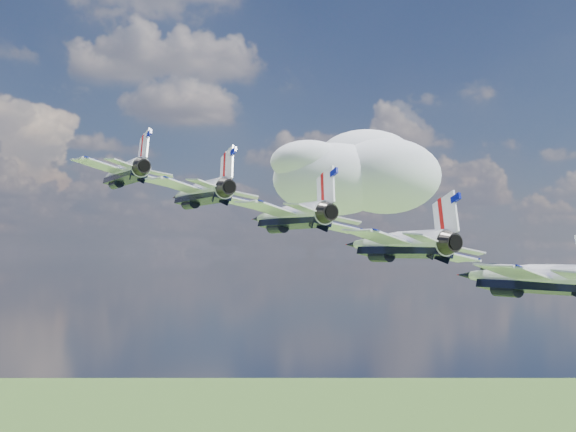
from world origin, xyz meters
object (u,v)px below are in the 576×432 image
object	(u,v)px
jet_2	(288,216)
jet_1	(199,193)
jet_0	(123,173)
jet_4	(525,277)
jet_3	(395,244)

from	to	relation	value
jet_2	jet_1	bearing A→B (deg)	117.50
jet_1	jet_2	distance (m)	11.87
jet_0	jet_2	size ratio (longest dim) A/B	1.00
jet_0	jet_4	world-z (taller)	jet_0
jet_1	jet_2	size ratio (longest dim) A/B	1.00
jet_1	jet_4	size ratio (longest dim) A/B	1.00
jet_1	jet_4	bearing A→B (deg)	-62.50
jet_0	jet_1	xyz separation A→B (m)	(6.97, -9.21, -2.75)
jet_2	jet_3	world-z (taller)	jet_2
jet_3	jet_2	bearing A→B (deg)	117.50
jet_0	jet_1	world-z (taller)	jet_0
jet_0	jet_1	distance (m)	11.87
jet_1	jet_4	distance (m)	35.61
jet_1	jet_3	world-z (taller)	jet_1
jet_0	jet_3	distance (m)	35.61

